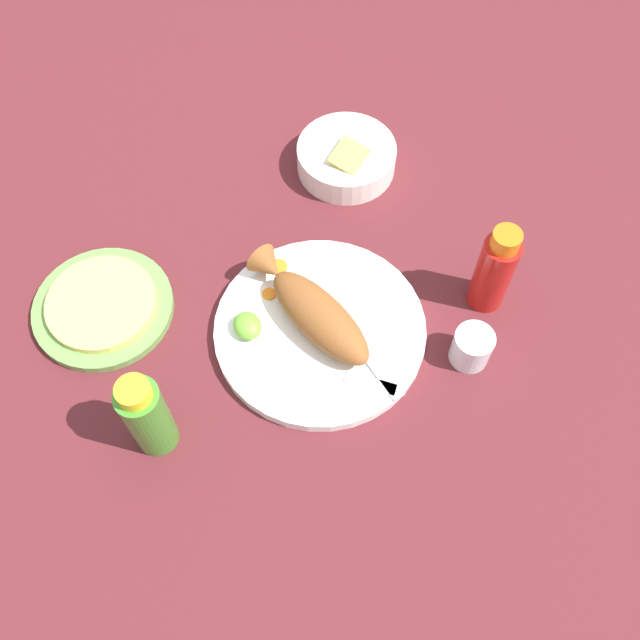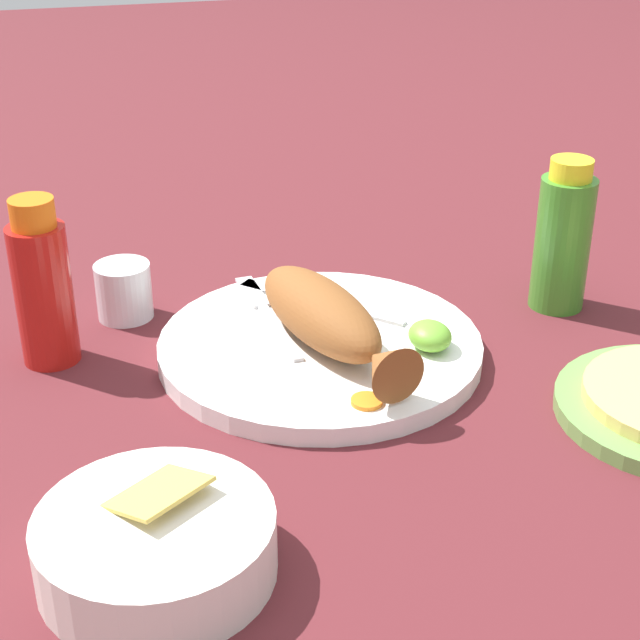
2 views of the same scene
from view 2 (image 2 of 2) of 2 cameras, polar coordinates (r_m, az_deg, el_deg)
The scene contains 12 objects.
ground_plane at distance 0.92m, azimuth 0.00°, elevation -2.09°, with size 4.00×4.00×0.00m, color #561E23.
main_plate at distance 0.92m, azimuth 0.00°, elevation -1.61°, with size 0.30×0.30×0.02m, color white.
fried_fish at distance 0.89m, azimuth 0.45°, elevation 0.09°, with size 0.23×0.11×0.06m.
fork_near at distance 0.97m, azimuth -3.22°, elevation 0.56°, with size 0.19×0.03×0.00m.
fork_far at distance 0.99m, azimuth -0.59°, elevation 1.19°, with size 0.14×0.14×0.00m.
carrot_slice_near at distance 0.82m, azimuth 2.73°, elevation -4.74°, with size 0.03×0.03×0.00m, color orange.
carrot_slice_mid at distance 0.86m, azimuth 4.09°, elevation -3.17°, with size 0.02×0.02×0.00m, color orange.
lime_wedge_main at distance 0.90m, azimuth 6.42°, elevation -0.91°, with size 0.05×0.04×0.03m, color #6BB233.
hot_sauce_bottle_red at distance 0.92m, azimuth -15.82°, elevation 1.85°, with size 0.05×0.05×0.16m.
hot_sauce_bottle_green at distance 1.02m, azimuth 13.95°, elevation 4.62°, with size 0.06×0.06×0.16m.
salt_cup at distance 1.01m, azimuth -11.32°, elevation 1.48°, with size 0.06×0.06×0.06m.
guacamole_bowl at distance 0.67m, azimuth -9.54°, elevation -12.54°, with size 0.16×0.16×0.06m.
Camera 2 is at (-0.78, 0.22, 0.45)m, focal length 55.00 mm.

